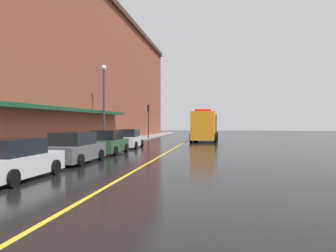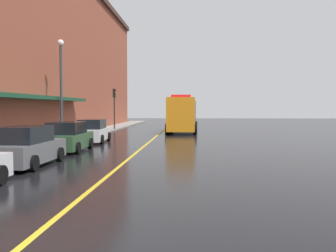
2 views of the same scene
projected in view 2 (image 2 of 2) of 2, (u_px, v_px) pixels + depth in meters
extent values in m
plane|color=black|center=(155.00, 138.00, 31.56)|extent=(112.00, 112.00, 0.00)
cube|color=gray|center=(80.00, 136.00, 31.93)|extent=(2.40, 70.00, 0.15)
cube|color=gold|center=(155.00, 138.00, 31.56)|extent=(0.16, 70.00, 0.01)
cube|color=#19472D|center=(24.00, 97.00, 22.85)|extent=(1.20, 22.40, 0.24)
cylinder|color=black|center=(0.00, 175.00, 12.26)|extent=(0.23, 0.64, 0.64)
cube|color=#595B60|center=(27.00, 152.00, 16.34)|extent=(1.87, 4.62, 0.83)
cube|color=black|center=(24.00, 134.00, 16.08)|extent=(1.66, 2.55, 0.68)
cylinder|color=black|center=(21.00, 154.00, 17.84)|extent=(0.23, 0.64, 0.64)
cylinder|color=black|center=(60.00, 154.00, 17.71)|extent=(0.23, 0.64, 0.64)
cylinder|color=black|center=(34.00, 163.00, 14.87)|extent=(0.23, 0.64, 0.64)
cube|color=#2D5133|center=(68.00, 141.00, 21.77)|extent=(1.85, 4.35, 0.82)
cube|color=black|center=(67.00, 128.00, 21.52)|extent=(1.65, 2.40, 0.67)
cylinder|color=black|center=(60.00, 143.00, 23.17)|extent=(0.23, 0.64, 0.64)
cylinder|color=black|center=(90.00, 143.00, 23.08)|extent=(0.23, 0.64, 0.64)
cylinder|color=black|center=(43.00, 148.00, 20.49)|extent=(0.23, 0.64, 0.64)
cylinder|color=black|center=(78.00, 148.00, 20.40)|extent=(0.23, 0.64, 0.64)
cube|color=silver|center=(93.00, 134.00, 27.20)|extent=(1.88, 4.34, 0.80)
cube|color=black|center=(92.00, 124.00, 26.95)|extent=(1.64, 2.41, 0.65)
cylinder|color=black|center=(85.00, 136.00, 28.55)|extent=(0.24, 0.65, 0.64)
cylinder|color=black|center=(109.00, 136.00, 28.51)|extent=(0.24, 0.65, 0.64)
cylinder|color=black|center=(76.00, 139.00, 25.90)|extent=(0.24, 0.65, 0.64)
cylinder|color=black|center=(102.00, 139.00, 25.86)|extent=(0.24, 0.65, 0.64)
cube|color=orange|center=(181.00, 114.00, 34.87)|extent=(2.55, 2.51, 3.05)
cube|color=#3F3F42|center=(183.00, 115.00, 39.43)|extent=(2.63, 6.03, 2.81)
cube|color=red|center=(181.00, 96.00, 34.79)|extent=(1.76, 0.64, 0.24)
cylinder|color=black|center=(195.00, 129.00, 34.92)|extent=(0.32, 1.01, 1.00)
cylinder|color=black|center=(167.00, 129.00, 35.13)|extent=(0.32, 1.01, 1.00)
cylinder|color=black|center=(196.00, 127.00, 38.64)|extent=(0.32, 1.01, 1.00)
cylinder|color=black|center=(170.00, 127.00, 38.85)|extent=(0.32, 1.01, 1.00)
cylinder|color=black|center=(196.00, 126.00, 41.05)|extent=(0.32, 1.01, 1.00)
cylinder|color=black|center=(172.00, 126.00, 41.25)|extent=(0.32, 1.01, 1.00)
cylinder|color=#4C4C51|center=(37.00, 140.00, 20.93)|extent=(0.07, 0.07, 1.05)
cube|color=black|center=(36.00, 128.00, 20.89)|extent=(0.14, 0.18, 0.28)
cylinder|color=#4C4C51|center=(74.00, 132.00, 27.69)|extent=(0.07, 0.07, 1.05)
cube|color=black|center=(74.00, 123.00, 27.66)|extent=(0.14, 0.18, 0.28)
cylinder|color=#33383D|center=(61.00, 94.00, 26.64)|extent=(0.18, 0.18, 6.50)
sphere|color=white|center=(61.00, 43.00, 26.48)|extent=(0.44, 0.44, 0.44)
cylinder|color=#232326|center=(114.00, 113.00, 41.71)|extent=(0.14, 0.14, 3.40)
cube|color=black|center=(114.00, 93.00, 41.60)|extent=(0.28, 0.36, 0.90)
sphere|color=red|center=(116.00, 90.00, 41.58)|extent=(0.16, 0.16, 0.16)
sphere|color=gold|center=(116.00, 93.00, 41.59)|extent=(0.16, 0.16, 0.16)
sphere|color=green|center=(116.00, 96.00, 41.61)|extent=(0.16, 0.16, 0.16)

